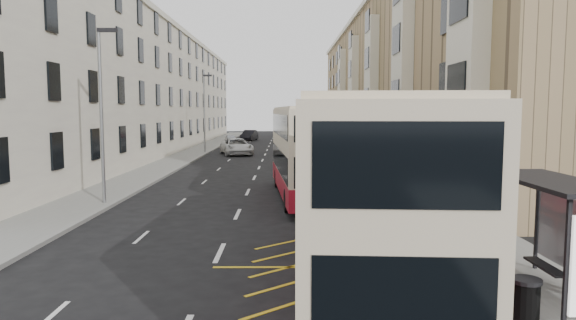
{
  "coord_description": "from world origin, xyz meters",
  "views": [
    {
      "loc": [
        2.05,
        -11.66,
        4.42
      ],
      "look_at": [
        2.16,
        9.14,
        2.42
      ],
      "focal_mm": 32.0,
      "sensor_mm": 36.0,
      "label": 1
    }
  ],
  "objects_px": {
    "double_decker_front": "(363,198)",
    "car_dark": "(249,135)",
    "pedestrian_far": "(441,208)",
    "car_silver": "(231,139)",
    "car_red": "(296,138)",
    "white_van": "(237,147)",
    "double_decker_rear": "(305,152)",
    "bus_shelter": "(566,213)",
    "street_lamp_far": "(205,109)",
    "litter_bin": "(525,302)",
    "street_lamp_near": "(102,106)"
  },
  "relations": [
    {
      "from": "car_silver",
      "to": "car_dark",
      "type": "xyz_separation_m",
      "value": [
        1.93,
        7.93,
        0.13
      ]
    },
    {
      "from": "bus_shelter",
      "to": "litter_bin",
      "type": "height_order",
      "value": "bus_shelter"
    },
    {
      "from": "street_lamp_far",
      "to": "car_silver",
      "type": "height_order",
      "value": "street_lamp_far"
    },
    {
      "from": "car_dark",
      "to": "car_red",
      "type": "xyz_separation_m",
      "value": [
        6.81,
        -4.45,
        -0.09
      ]
    },
    {
      "from": "double_decker_rear",
      "to": "pedestrian_far",
      "type": "distance_m",
      "value": 9.32
    },
    {
      "from": "street_lamp_far",
      "to": "white_van",
      "type": "relative_size",
      "value": 1.35
    },
    {
      "from": "car_red",
      "to": "street_lamp_far",
      "type": "bearing_deg",
      "value": 77.98
    },
    {
      "from": "pedestrian_far",
      "to": "double_decker_front",
      "type": "bearing_deg",
      "value": 87.23
    },
    {
      "from": "double_decker_front",
      "to": "pedestrian_far",
      "type": "distance_m",
      "value": 6.97
    },
    {
      "from": "car_dark",
      "to": "white_van",
      "type": "bearing_deg",
      "value": -78.41
    },
    {
      "from": "street_lamp_near",
      "to": "double_decker_rear",
      "type": "relative_size",
      "value": 0.68
    },
    {
      "from": "car_red",
      "to": "double_decker_front",
      "type": "bearing_deg",
      "value": 107.33
    },
    {
      "from": "street_lamp_near",
      "to": "pedestrian_far",
      "type": "height_order",
      "value": "street_lamp_near"
    },
    {
      "from": "pedestrian_far",
      "to": "car_red",
      "type": "height_order",
      "value": "pedestrian_far"
    },
    {
      "from": "street_lamp_near",
      "to": "car_dark",
      "type": "height_order",
      "value": "street_lamp_near"
    },
    {
      "from": "car_silver",
      "to": "double_decker_front",
      "type": "bearing_deg",
      "value": -89.25
    },
    {
      "from": "car_silver",
      "to": "car_dark",
      "type": "bearing_deg",
      "value": 67.86
    },
    {
      "from": "pedestrian_far",
      "to": "street_lamp_far",
      "type": "bearing_deg",
      "value": -39.54
    },
    {
      "from": "car_dark",
      "to": "street_lamp_far",
      "type": "bearing_deg",
      "value": -87.25
    },
    {
      "from": "bus_shelter",
      "to": "double_decker_rear",
      "type": "distance_m",
      "value": 15.45
    },
    {
      "from": "car_red",
      "to": "pedestrian_far",
      "type": "bearing_deg",
      "value": 111.23
    },
    {
      "from": "car_dark",
      "to": "pedestrian_far",
      "type": "bearing_deg",
      "value": -68.88
    },
    {
      "from": "double_decker_front",
      "to": "car_dark",
      "type": "xyz_separation_m",
      "value": [
        -7.14,
        64.01,
        -1.6
      ]
    },
    {
      "from": "car_silver",
      "to": "double_decker_rear",
      "type": "bearing_deg",
      "value": -87.38
    },
    {
      "from": "bus_shelter",
      "to": "double_decker_rear",
      "type": "relative_size",
      "value": 0.36
    },
    {
      "from": "street_lamp_near",
      "to": "double_decker_front",
      "type": "bearing_deg",
      "value": -48.94
    },
    {
      "from": "double_decker_front",
      "to": "car_dark",
      "type": "bearing_deg",
      "value": 100.04
    },
    {
      "from": "street_lamp_near",
      "to": "car_dark",
      "type": "distance_m",
      "value": 52.51
    },
    {
      "from": "street_lamp_far",
      "to": "double_decker_rear",
      "type": "bearing_deg",
      "value": -71.36
    },
    {
      "from": "double_decker_front",
      "to": "pedestrian_far",
      "type": "bearing_deg",
      "value": 61.52
    },
    {
      "from": "double_decker_rear",
      "to": "car_silver",
      "type": "height_order",
      "value": "double_decker_rear"
    },
    {
      "from": "bus_shelter",
      "to": "street_lamp_near",
      "type": "distance_m",
      "value": 19.38
    },
    {
      "from": "street_lamp_near",
      "to": "double_decker_rear",
      "type": "distance_m",
      "value": 9.91
    },
    {
      "from": "litter_bin",
      "to": "pedestrian_far",
      "type": "distance_m",
      "value": 7.95
    },
    {
      "from": "car_silver",
      "to": "car_red",
      "type": "distance_m",
      "value": 9.42
    },
    {
      "from": "double_decker_rear",
      "to": "car_silver",
      "type": "relative_size",
      "value": 3.08
    },
    {
      "from": "bus_shelter",
      "to": "street_lamp_far",
      "type": "relative_size",
      "value": 0.53
    },
    {
      "from": "white_van",
      "to": "car_dark",
      "type": "distance_m",
      "value": 24.43
    },
    {
      "from": "litter_bin",
      "to": "car_red",
      "type": "distance_m",
      "value": 61.78
    },
    {
      "from": "street_lamp_far",
      "to": "car_dark",
      "type": "bearing_deg",
      "value": 82.12
    },
    {
      "from": "car_dark",
      "to": "car_red",
      "type": "bearing_deg",
      "value": -22.5
    },
    {
      "from": "street_lamp_far",
      "to": "car_red",
      "type": "relative_size",
      "value": 1.69
    },
    {
      "from": "double_decker_rear",
      "to": "white_van",
      "type": "distance_m",
      "value": 26.45
    },
    {
      "from": "double_decker_front",
      "to": "car_red",
      "type": "height_order",
      "value": "double_decker_front"
    },
    {
      "from": "double_decker_rear",
      "to": "pedestrian_far",
      "type": "bearing_deg",
      "value": -65.51
    },
    {
      "from": "double_decker_front",
      "to": "litter_bin",
      "type": "height_order",
      "value": "double_decker_front"
    },
    {
      "from": "white_van",
      "to": "double_decker_rear",
      "type": "bearing_deg",
      "value": -91.38
    },
    {
      "from": "bus_shelter",
      "to": "double_decker_front",
      "type": "relative_size",
      "value": 0.36
    },
    {
      "from": "pedestrian_far",
      "to": "car_dark",
      "type": "distance_m",
      "value": 59.22
    },
    {
      "from": "double_decker_front",
      "to": "pedestrian_far",
      "type": "relative_size",
      "value": 6.92
    }
  ]
}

